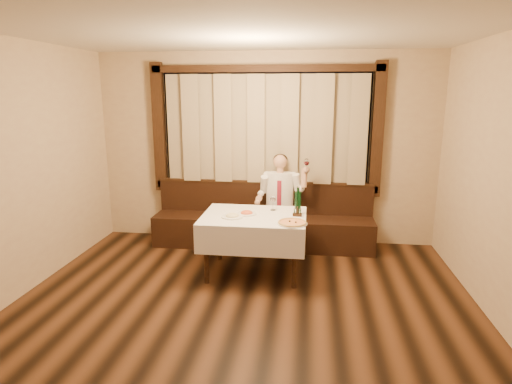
# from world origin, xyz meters

# --- Properties ---
(room) EXTENTS (5.01, 6.01, 2.81)m
(room) POSITION_xyz_m (-0.00, 0.97, 1.50)
(room) COLOR black
(room) RESTS_ON ground
(banquette) EXTENTS (3.20, 0.61, 0.94)m
(banquette) POSITION_xyz_m (0.00, 2.72, 0.31)
(banquette) COLOR black
(banquette) RESTS_ON ground
(dining_table) EXTENTS (1.27, 0.97, 0.76)m
(dining_table) POSITION_xyz_m (0.00, 1.70, 0.65)
(dining_table) COLOR black
(dining_table) RESTS_ON ground
(pizza) EXTENTS (0.35, 0.35, 0.04)m
(pizza) POSITION_xyz_m (0.48, 1.39, 0.77)
(pizza) COLOR white
(pizza) RESTS_ON dining_table
(pasta_red) EXTENTS (0.24, 0.24, 0.08)m
(pasta_red) POSITION_xyz_m (-0.09, 1.72, 0.79)
(pasta_red) COLOR white
(pasta_red) RESTS_ON dining_table
(pasta_cream) EXTENTS (0.26, 0.26, 0.09)m
(pasta_cream) POSITION_xyz_m (-0.25, 1.57, 0.79)
(pasta_cream) COLOR white
(pasta_cream) RESTS_ON dining_table
(green_bottle) EXTENTS (0.08, 0.08, 0.35)m
(green_bottle) POSITION_xyz_m (0.53, 1.81, 0.90)
(green_bottle) COLOR #0F491E
(green_bottle) RESTS_ON dining_table
(table_wine_glass) EXTENTS (0.07, 0.07, 0.19)m
(table_wine_glass) POSITION_xyz_m (0.21, 1.95, 0.89)
(table_wine_glass) COLOR white
(table_wine_glass) RESTS_ON dining_table
(cruet_caddy) EXTENTS (0.11, 0.07, 0.12)m
(cruet_caddy) POSITION_xyz_m (0.53, 1.72, 0.80)
(cruet_caddy) COLOR black
(cruet_caddy) RESTS_ON dining_table
(seated_man) EXTENTS (0.74, 0.55, 1.37)m
(seated_man) POSITION_xyz_m (0.25, 2.63, 0.80)
(seated_man) COLOR black
(seated_man) RESTS_ON ground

